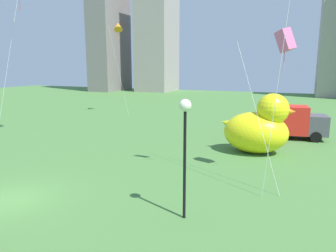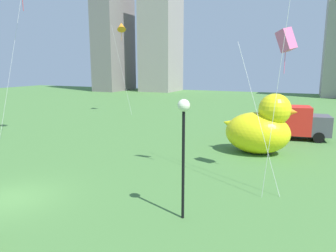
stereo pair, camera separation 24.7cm
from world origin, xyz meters
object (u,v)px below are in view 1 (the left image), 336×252
object	(u,v)px
giant_inflatable_duck	(258,128)
lamppost	(185,127)
box_truck	(290,122)
kite_orange	(118,26)
kite_pink	(285,41)

from	to	relation	value
giant_inflatable_duck	lamppost	size ratio (longest dim) A/B	1.06
box_truck	kite_orange	world-z (taller)	kite_orange
giant_inflatable_duck	box_truck	size ratio (longest dim) A/B	0.91
kite_orange	kite_pink	bearing A→B (deg)	-40.46
giant_inflatable_duck	box_truck	world-z (taller)	giant_inflatable_duck
giant_inflatable_duck	kite_orange	world-z (taller)	kite_orange
kite_pink	giant_inflatable_duck	bearing A→B (deg)	107.84
kite_orange	kite_pink	xyz separation A→B (m)	(21.00, -17.91, -3.71)
giant_inflatable_duck	kite_pink	world-z (taller)	kite_pink
lamppost	kite_pink	xyz separation A→B (m)	(3.16, 6.29, 3.64)
box_truck	kite_orange	bearing A→B (deg)	162.46
giant_inflatable_duck	kite_pink	bearing A→B (deg)	-72.16
kite_orange	lamppost	bearing A→B (deg)	-53.59
kite_orange	box_truck	bearing A→B (deg)	-17.54
giant_inflatable_duck	kite_pink	xyz separation A→B (m)	(1.69, -5.24, 5.63)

